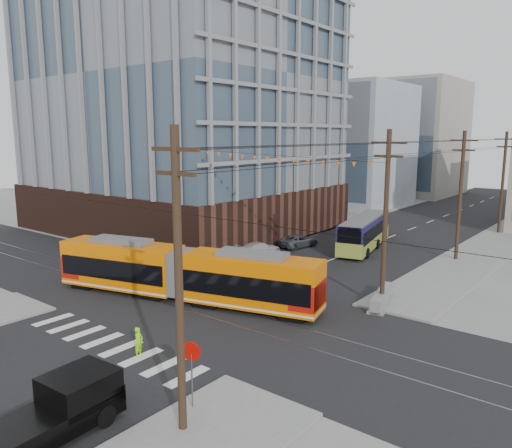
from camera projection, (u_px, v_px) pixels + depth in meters
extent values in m
plane|color=slate|center=(156.00, 327.00, 28.02)|extent=(160.00, 160.00, 0.00)
cube|color=#381E16|center=(181.00, 102.00, 56.67)|extent=(30.00, 25.00, 28.60)
cube|color=#8C99A5|center=(342.00, 146.00, 76.94)|extent=(18.00, 16.00, 18.00)
cube|color=gray|center=(411.00, 138.00, 90.37)|extent=(16.00, 18.00, 20.00)
cylinder|color=black|center=(179.00, 287.00, 17.22)|extent=(0.30, 0.30, 11.00)
imported|color=beige|center=(219.00, 260.00, 39.91)|extent=(2.13, 4.77, 1.52)
imported|color=beige|center=(259.00, 249.00, 44.25)|extent=(2.35, 4.62, 1.29)
imported|color=#4B525A|center=(298.00, 241.00, 47.94)|extent=(2.71, 4.61, 1.20)
imported|color=#8FFD0A|center=(139.00, 342.00, 24.18)|extent=(0.51, 0.63, 1.50)
cube|color=slate|center=(382.00, 298.00, 31.74)|extent=(2.02, 4.53, 0.88)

